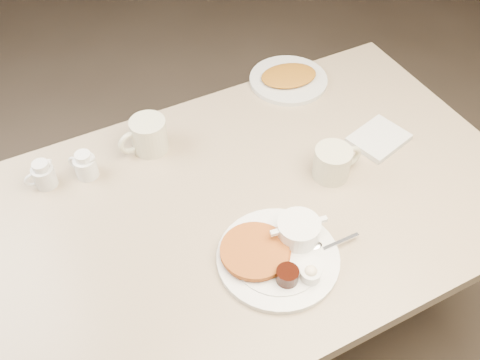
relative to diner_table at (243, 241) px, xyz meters
name	(u,v)px	position (x,y,z in m)	size (l,w,h in m)	color
diner_table	(243,241)	(0.00, 0.00, 0.00)	(1.50, 0.90, 0.75)	tan
main_plate	(279,251)	(0.00, -0.19, 0.19)	(0.38, 0.34, 0.07)	white
coffee_mug_near	(333,162)	(0.26, -0.02, 0.22)	(0.14, 0.10, 0.09)	beige
napkin	(379,139)	(0.46, 0.03, 0.18)	(0.18, 0.16, 0.02)	silver
coffee_mug_far	(148,136)	(-0.14, 0.31, 0.22)	(0.15, 0.11, 0.10)	beige
creamer_left	(43,175)	(-0.44, 0.30, 0.21)	(0.09, 0.07, 0.08)	silver
creamer_right	(85,165)	(-0.33, 0.29, 0.21)	(0.08, 0.08, 0.08)	white
hash_plate	(288,78)	(0.37, 0.39, 0.18)	(0.29, 0.29, 0.04)	beige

